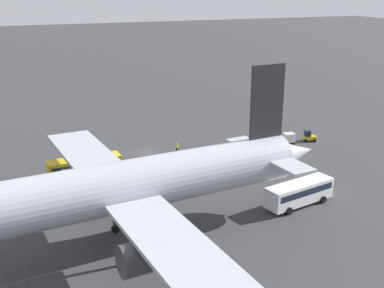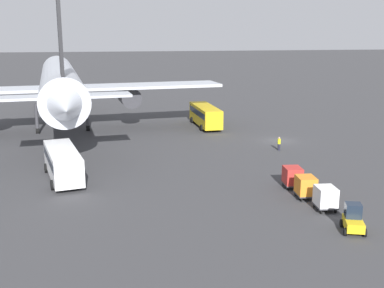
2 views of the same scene
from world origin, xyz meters
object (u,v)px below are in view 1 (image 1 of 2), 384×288
at_px(shuttle_bus_far, 299,192).
at_px(cargo_cart_orange, 276,141).
at_px(baggage_tug, 309,136).
at_px(worker_person, 177,147).
at_px(cargo_cart_white, 289,138).
at_px(airplane, 108,191).
at_px(shuttle_bus_near, 84,166).
at_px(cargo_cart_red, 261,143).

relative_size(shuttle_bus_far, cargo_cart_orange, 4.94).
height_order(baggage_tug, cargo_cart_orange, baggage_tug).
distance_m(worker_person, cargo_cart_white, 21.02).
bearing_deg(baggage_tug, airplane, 47.89).
height_order(shuttle_bus_far, baggage_tug, shuttle_bus_far).
bearing_deg(shuttle_bus_near, airplane, 85.06).
height_order(airplane, worker_person, airplane).
distance_m(cargo_cart_white, cargo_cart_red, 6.21).
distance_m(shuttle_bus_near, shuttle_bus_far, 31.91).
height_order(airplane, cargo_cart_orange, airplane).
height_order(worker_person, cargo_cart_white, cargo_cart_white).
xyz_separation_m(shuttle_bus_near, cargo_cart_white, (-37.84, -2.28, -0.76)).
bearing_deg(airplane, cargo_cart_orange, -151.85).
bearing_deg(worker_person, airplane, 56.92).
height_order(shuttle_bus_near, cargo_cart_white, shuttle_bus_near).
relative_size(cargo_cart_white, cargo_cart_orange, 1.00).
bearing_deg(cargo_cart_red, worker_person, -15.76).
xyz_separation_m(baggage_tug, cargo_cart_white, (4.44, 0.13, 0.25)).
bearing_deg(cargo_cart_white, baggage_tug, -178.36).
bearing_deg(cargo_cart_orange, worker_person, -13.07).
bearing_deg(cargo_cart_white, airplane, 32.06).
relative_size(worker_person, cargo_cart_white, 0.82).
xyz_separation_m(shuttle_bus_near, cargo_cart_red, (-31.65, -1.83, -0.76)).
bearing_deg(cargo_cart_red, shuttle_bus_near, 3.32).
xyz_separation_m(airplane, baggage_tug, (-43.42, -24.55, -6.25)).
xyz_separation_m(cargo_cart_white, cargo_cart_orange, (3.10, 0.44, 0.00)).
relative_size(shuttle_bus_far, baggage_tug, 3.90).
bearing_deg(cargo_cart_orange, cargo_cart_red, 0.13).
relative_size(shuttle_bus_near, cargo_cart_orange, 5.21).
distance_m(shuttle_bus_near, baggage_tug, 42.36).
bearing_deg(cargo_cart_orange, airplane, 33.75).
height_order(worker_person, cargo_cart_red, cargo_cart_red).
height_order(shuttle_bus_far, worker_person, shuttle_bus_far).
xyz_separation_m(airplane, cargo_cart_red, (-32.79, -23.97, -6.00)).
distance_m(airplane, cargo_cart_orange, 43.58).
bearing_deg(airplane, cargo_cart_white, -153.53).
bearing_deg(cargo_cart_orange, cargo_cart_white, -171.88).
height_order(shuttle_bus_near, cargo_cart_red, shuttle_bus_near).
relative_size(airplane, worker_person, 32.53).
bearing_deg(shuttle_bus_far, baggage_tug, -139.08).
xyz_separation_m(baggage_tug, cargo_cart_orange, (7.53, 0.57, 0.25)).
distance_m(baggage_tug, cargo_cart_orange, 7.56).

